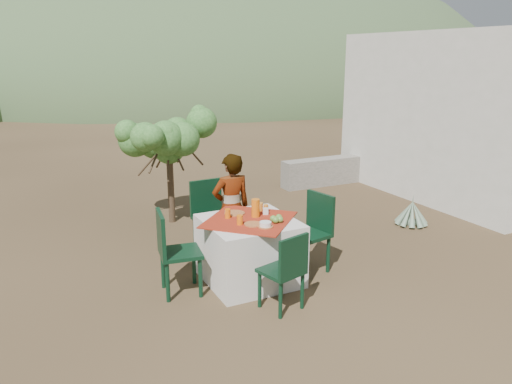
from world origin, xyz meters
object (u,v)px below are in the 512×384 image
at_px(chair_left, 173,249).
at_px(agave, 412,214).
at_px(chair_far, 210,213).
at_px(juice_pitcher, 256,208).
at_px(guesthouse, 477,114).
at_px(chair_near, 286,269).
at_px(chair_right, 313,229).
at_px(shrub_tree, 171,144).
at_px(table, 249,250).
at_px(person, 231,208).

distance_m(chair_left, agave, 4.13).
distance_m(chair_far, juice_pitcher, 1.06).
bearing_deg(guesthouse, chair_near, -155.07).
relative_size(chair_right, shrub_tree, 0.61).
bearing_deg(chair_far, agave, -10.11).
relative_size(chair_near, agave, 1.54).
bearing_deg(table, guesthouse, 17.54).
bearing_deg(chair_far, table, -88.41).
height_order(table, chair_left, chair_left).
height_order(chair_right, agave, chair_right).
bearing_deg(chair_right, guesthouse, 99.44).
relative_size(table, agave, 2.35).
xyz_separation_m(chair_left, juice_pitcher, (1.02, 0.00, 0.33)).
xyz_separation_m(chair_right, juice_pitcher, (-0.72, 0.13, 0.33)).
relative_size(table, chair_near, 1.52).
relative_size(chair_near, guesthouse, 0.20).
bearing_deg(guesthouse, shrub_tree, 172.85).
bearing_deg(person, juice_pitcher, 94.55).
height_order(chair_far, chair_left, chair_far).
relative_size(chair_right, agave, 1.76).
bearing_deg(chair_far, chair_right, -53.95).
bearing_deg(table, chair_near, -88.44).
distance_m(chair_left, guesthouse, 6.90).
xyz_separation_m(chair_left, chair_right, (1.74, -0.13, 0.00)).
relative_size(chair_far, chair_left, 1.02).
distance_m(chair_far, person, 0.45).
relative_size(chair_left, shrub_tree, 0.60).
height_order(chair_right, shrub_tree, shrub_tree).
height_order(table, person, person).
relative_size(chair_right, guesthouse, 0.23).
bearing_deg(shrub_tree, chair_left, -107.14).
bearing_deg(person, guesthouse, -168.79).
relative_size(person, shrub_tree, 0.89).
distance_m(table, agave, 3.23).
bearing_deg(person, chair_near, 88.37).
xyz_separation_m(chair_left, person, (0.97, 0.60, 0.17)).
bearing_deg(guesthouse, juice_pitcher, -162.66).
xyz_separation_m(table, chair_left, (-0.91, 0.05, 0.16)).
height_order(chair_near, chair_left, chair_left).
distance_m(table, chair_left, 0.93).
distance_m(chair_near, agave, 3.48).
bearing_deg(chair_far, person, -72.26).
height_order(chair_right, juice_pitcher, juice_pitcher).
distance_m(chair_right, juice_pitcher, 0.80).
height_order(guesthouse, juice_pitcher, guesthouse).
xyz_separation_m(shrub_tree, agave, (3.30, -1.87, -1.08)).
bearing_deg(agave, juice_pitcher, -168.69).
relative_size(chair_right, person, 0.69).
bearing_deg(person, chair_far, -69.07).
relative_size(chair_near, chair_right, 0.88).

